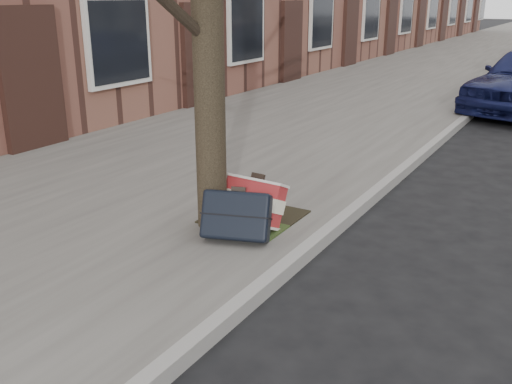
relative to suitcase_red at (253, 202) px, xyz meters
The scene contains 5 objects.
ground 2.21m from the suitcase_red, 28.41° to the right, with size 120.00×120.00×0.00m, color black.
near_sidewalk 14.08m from the suitcase_red, 97.27° to the left, with size 5.00×70.00×0.12m, color slate.
dirt_patch 0.29m from the suitcase_red, 116.32° to the left, with size 0.85×0.85×0.01m, color black.
suitcase_red is the anchor object (origin of this frame).
suitcase_navy 0.40m from the suitcase_red, 80.35° to the right, with size 0.61×0.20×0.44m, color black.
Camera 1 is at (0.72, -3.36, 2.22)m, focal length 40.00 mm.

